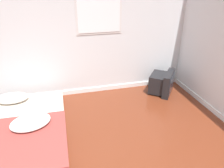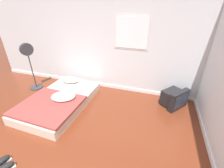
# 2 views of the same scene
# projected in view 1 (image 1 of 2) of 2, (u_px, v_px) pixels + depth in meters

# --- Properties ---
(wall_back) EXTENTS (7.26, 0.08, 2.60)m
(wall_back) POSITION_uv_depth(u_px,v_px,m) (60.00, 30.00, 3.87)
(wall_back) COLOR silver
(wall_back) RESTS_ON ground_plane
(mattress_bed) EXTENTS (1.29, 2.02, 0.35)m
(mattress_bed) POSITION_uv_depth(u_px,v_px,m) (21.00, 131.00, 3.14)
(mattress_bed) COLOR beige
(mattress_bed) RESTS_ON ground_plane
(crt_tv) EXTENTS (0.65, 0.67, 0.45)m
(crt_tv) POSITION_uv_depth(u_px,v_px,m) (162.00, 83.00, 4.40)
(crt_tv) COLOR black
(crt_tv) RESTS_ON ground_plane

